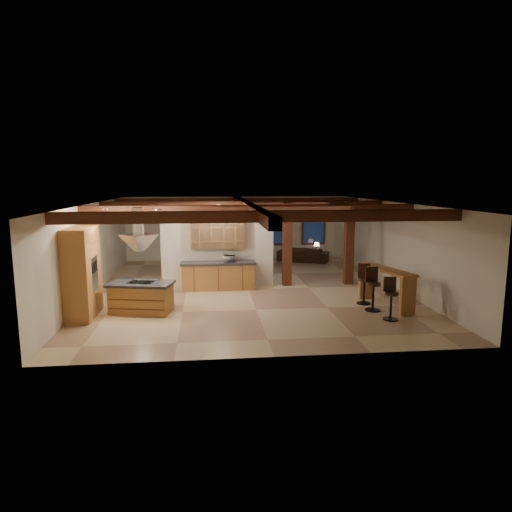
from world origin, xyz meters
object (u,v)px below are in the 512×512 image
at_px(sofa, 303,254).
at_px(bar_counter, 386,281).
at_px(dining_table, 224,265).
at_px(kitchen_island, 141,297).

relative_size(sofa, bar_counter, 1.02).
relative_size(dining_table, sofa, 0.84).
xyz_separation_m(sofa, bar_counter, (0.81, -7.65, 0.43)).
bearing_deg(sofa, dining_table, 57.37).
height_order(kitchen_island, sofa, kitchen_island).
bearing_deg(bar_counter, kitchen_island, 178.71).
height_order(sofa, bar_counter, bar_counter).
distance_m(dining_table, bar_counter, 6.94).
distance_m(kitchen_island, dining_table, 5.72).
height_order(dining_table, sofa, dining_table).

